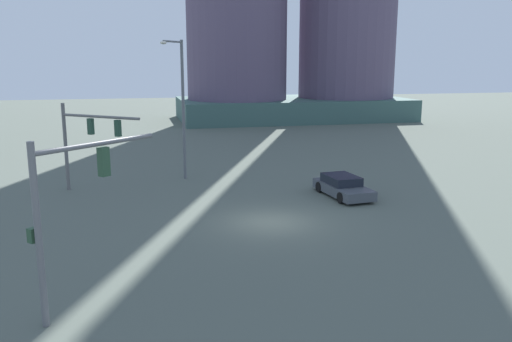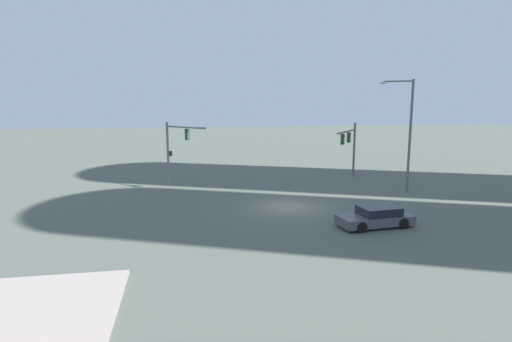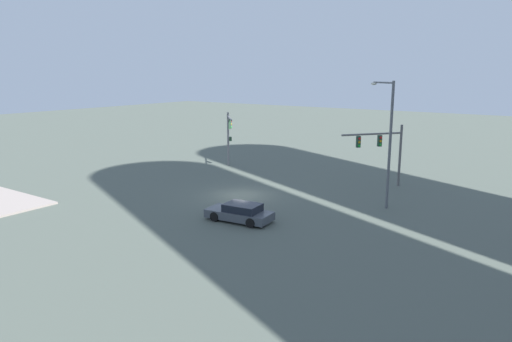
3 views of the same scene
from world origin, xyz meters
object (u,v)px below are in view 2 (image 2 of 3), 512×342
at_px(traffic_signal_near_corner, 350,142).
at_px(traffic_signal_opposite_side, 176,144).
at_px(streetlamp_curved_arm, 407,128).
at_px(sedan_car_approaching, 376,217).

height_order(traffic_signal_near_corner, traffic_signal_opposite_side, traffic_signal_opposite_side).
xyz_separation_m(traffic_signal_opposite_side, streetlamp_curved_arm, (5.23, 18.59, 1.54)).
xyz_separation_m(traffic_signal_opposite_side, sedan_car_approaching, (13.95, 11.91, -3.15)).
distance_m(traffic_signal_opposite_side, sedan_car_approaching, 18.61).
xyz_separation_m(traffic_signal_near_corner, streetlamp_curved_arm, (5.88, 2.40, 1.67)).
bearing_deg(streetlamp_curved_arm, sedan_car_approaching, 85.96).
height_order(traffic_signal_near_corner, sedan_car_approaching, traffic_signal_near_corner).
bearing_deg(traffic_signal_opposite_side, sedan_car_approaching, -2.06).
xyz_separation_m(traffic_signal_near_corner, sedan_car_approaching, (14.60, -4.28, -3.03)).
bearing_deg(streetlamp_curved_arm, traffic_signal_near_corner, -34.44).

